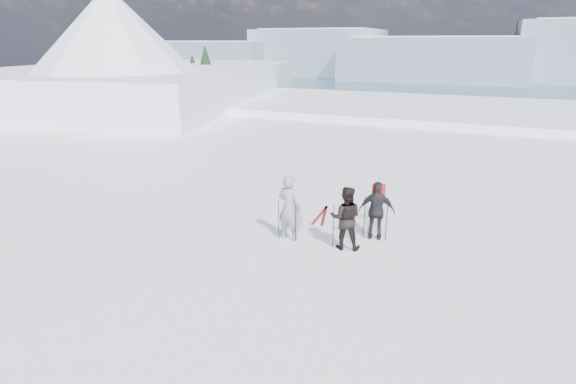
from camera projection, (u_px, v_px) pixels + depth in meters
name	position (u px, v px, depth m)	size (l,w,h in m)	color
lake_basin	(429.00, 189.00, 37.94)	(820.00, 820.00, 71.62)	white
far_mountain_range	(515.00, 55.00, 398.99)	(770.00, 110.00, 53.00)	slate
near_ridge	(162.00, 132.00, 46.06)	(31.37, 35.68, 25.62)	white
skier_grey	(289.00, 208.00, 12.61)	(0.69, 0.46, 1.91)	gray
skier_dark	(346.00, 218.00, 12.06)	(0.86, 0.67, 1.76)	black
skier_pack	(377.00, 211.00, 12.63)	(1.00, 0.42, 1.71)	black
backpack	(380.00, 171.00, 12.51)	(0.36, 0.21, 0.50)	red
ski_poles	(337.00, 222.00, 12.46)	(2.90, 1.05, 1.31)	black
skis_loose	(322.00, 215.00, 14.60)	(0.47, 1.70, 0.03)	black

